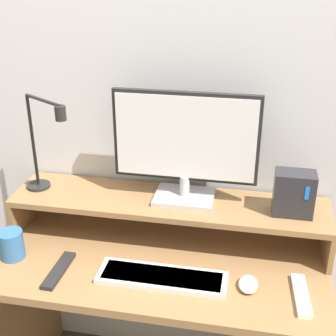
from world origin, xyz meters
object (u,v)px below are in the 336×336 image
(monitor, at_px, (185,145))
(mug, at_px, (11,245))
(remote_control, at_px, (59,270))
(remote_secondary, at_px, (301,295))
(router_dock, at_px, (294,193))
(mouse, at_px, (248,284))
(keyboard, at_px, (162,277))
(desk_lamp, at_px, (44,148))

(monitor, distance_m, mug, 0.71)
(remote_control, bearing_deg, remote_secondary, 1.89)
(router_dock, bearing_deg, remote_secondary, -81.76)
(mouse, distance_m, remote_control, 0.64)
(keyboard, relative_size, remote_secondary, 2.17)
(monitor, xyz_separation_m, router_dock, (0.38, -0.03, -0.14))
(monitor, relative_size, remote_control, 2.60)
(mouse, xyz_separation_m, mug, (-0.83, 0.01, 0.04))
(remote_control, distance_m, mug, 0.21)
(desk_lamp, distance_m, mug, 0.36)
(keyboard, relative_size, mug, 4.13)
(mouse, distance_m, mug, 0.83)
(desk_lamp, bearing_deg, keyboard, -25.63)
(keyboard, distance_m, mouse, 0.28)
(remote_control, xyz_separation_m, remote_secondary, (0.80, 0.03, 0.00))
(monitor, distance_m, remote_control, 0.61)
(remote_secondary, distance_m, mug, 1.00)
(desk_lamp, height_order, mouse, desk_lamp)
(mouse, bearing_deg, remote_control, -176.14)
(remote_control, bearing_deg, mug, 165.09)
(monitor, height_order, router_dock, monitor)
(remote_control, height_order, mug, mug)
(mug, bearing_deg, desk_lamp, 73.94)
(monitor, bearing_deg, remote_control, -141.00)
(router_dock, distance_m, keyboard, 0.53)
(router_dock, relative_size, mouse, 1.68)
(desk_lamp, distance_m, router_dock, 0.90)
(monitor, bearing_deg, mouse, -46.22)
(remote_secondary, bearing_deg, monitor, 146.17)
(remote_secondary, height_order, mug, mug)
(remote_secondary, xyz_separation_m, mug, (-1.00, 0.03, 0.04))
(remote_secondary, bearing_deg, remote_control, -178.11)
(mug, bearing_deg, keyboard, -2.56)
(keyboard, bearing_deg, remote_secondary, -0.12)
(remote_secondary, bearing_deg, mouse, 174.36)
(router_dock, relative_size, remote_secondary, 0.79)
(monitor, bearing_deg, remote_secondary, -33.83)
(router_dock, height_order, remote_control, router_dock)
(router_dock, distance_m, remote_control, 0.84)
(desk_lamp, xyz_separation_m, router_dock, (0.90, 0.01, -0.10))
(remote_secondary, bearing_deg, desk_lamp, 165.93)
(remote_control, relative_size, remote_secondary, 1.00)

